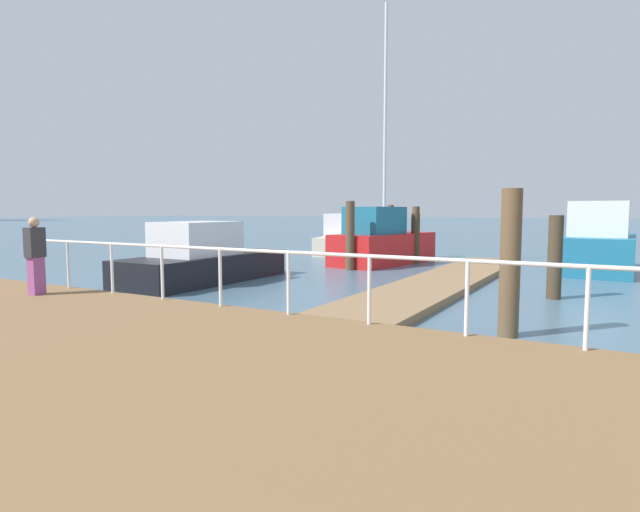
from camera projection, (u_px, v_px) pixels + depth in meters
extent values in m
plane|color=slate|center=(121.00, 282.00, 15.36)|extent=(300.00, 300.00, 0.00)
cube|color=#93704C|center=(441.00, 283.00, 14.54)|extent=(14.98, 2.00, 0.18)
cylinder|color=white|center=(587.00, 309.00, 6.34)|extent=(0.06, 0.06, 1.05)
cylinder|color=white|center=(467.00, 299.00, 7.07)|extent=(0.06, 0.06, 1.05)
cylinder|color=white|center=(369.00, 290.00, 7.80)|extent=(0.06, 0.06, 1.05)
cylinder|color=white|center=(288.00, 284.00, 8.54)|extent=(0.06, 0.06, 1.05)
cylinder|color=white|center=(220.00, 278.00, 9.27)|extent=(0.06, 0.06, 1.05)
cylinder|color=white|center=(162.00, 273.00, 10.00)|extent=(0.06, 0.06, 1.05)
cylinder|color=white|center=(112.00, 269.00, 10.73)|extent=(0.06, 0.06, 1.05)
cylinder|color=white|center=(68.00, 265.00, 11.47)|extent=(0.06, 0.06, 1.05)
cylinder|color=white|center=(30.00, 262.00, 12.20)|extent=(0.06, 0.06, 1.05)
cylinder|color=white|center=(589.00, 267.00, 6.29)|extent=(0.06, 23.65, 0.06)
cylinder|color=brown|center=(350.00, 236.00, 18.39)|extent=(0.32, 0.32, 2.48)
cylinder|color=brown|center=(510.00, 263.00, 8.60)|extent=(0.34, 0.34, 2.51)
cylinder|color=brown|center=(390.00, 230.00, 25.12)|extent=(0.32, 0.32, 2.42)
cylinder|color=brown|center=(416.00, 232.00, 23.05)|extent=(0.33, 0.33, 2.33)
cylinder|color=#473826|center=(555.00, 257.00, 12.35)|extent=(0.34, 0.34, 2.03)
cylinder|color=#473826|center=(415.00, 239.00, 20.63)|extent=(0.35, 0.35, 2.03)
cube|color=#1E6B8C|center=(599.00, 253.00, 18.00)|extent=(5.44, 2.39, 1.27)
cube|color=white|center=(599.00, 219.00, 17.27)|extent=(2.02, 1.83, 1.19)
cube|color=beige|center=(348.00, 244.00, 25.76)|extent=(5.60, 3.30, 0.87)
cube|color=white|center=(346.00, 225.00, 25.38)|extent=(2.59, 2.19, 1.12)
cube|color=red|center=(384.00, 249.00, 20.60)|extent=(5.27, 2.85, 1.23)
cube|color=#1E6B8C|center=(375.00, 220.00, 19.99)|extent=(2.44, 1.96, 1.06)
cylinder|color=silver|center=(385.00, 120.00, 20.15)|extent=(0.12, 0.12, 8.95)
cube|color=black|center=(205.00, 268.00, 15.45)|extent=(5.62, 2.13, 0.81)
cube|color=white|center=(197.00, 239.00, 15.08)|extent=(2.38, 1.68, 1.00)
cube|color=#994C8C|center=(36.00, 276.00, 10.59)|extent=(0.31, 0.24, 0.78)
cube|color=#333338|center=(35.00, 242.00, 10.53)|extent=(0.39, 0.27, 0.62)
sphere|color=tan|center=(34.00, 222.00, 10.49)|extent=(0.21, 0.21, 0.21)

